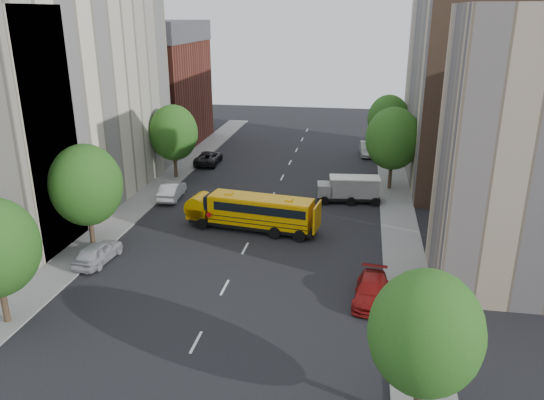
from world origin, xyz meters
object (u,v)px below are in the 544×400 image
(street_tree_5, at_px, (388,119))
(parked_car_2, at_px, (209,158))
(street_tree_3, at_px, (426,333))
(street_tree_4, at_px, (393,139))
(safari_truck, at_px, (349,189))
(parked_car_1, at_px, (172,191))
(street_tree_2, at_px, (173,133))
(parked_car_3, at_px, (371,290))
(parked_car_5, at_px, (367,149))
(street_tree_1, at_px, (86,185))
(school_bus, at_px, (252,211))
(parked_car_0, at_px, (98,252))

(street_tree_5, relative_size, parked_car_2, 1.41)
(street_tree_3, height_order, street_tree_4, street_tree_4)
(street_tree_4, bearing_deg, safari_truck, -130.38)
(safari_truck, xyz_separation_m, parked_car_1, (-16.35, -1.83, -0.50))
(parked_car_1, bearing_deg, street_tree_5, -142.37)
(street_tree_2, relative_size, safari_truck, 1.33)
(parked_car_2, relative_size, parked_car_3, 1.13)
(street_tree_2, relative_size, parked_car_2, 1.45)
(safari_truck, xyz_separation_m, parked_car_5, (1.60, 17.41, -0.48))
(street_tree_1, xyz_separation_m, parked_car_5, (19.80, 30.94, -4.15))
(street_tree_5, relative_size, parked_car_1, 1.60)
(street_tree_3, bearing_deg, street_tree_5, 90.00)
(street_tree_4, bearing_deg, street_tree_3, -90.00)
(street_tree_3, bearing_deg, parked_car_2, 118.03)
(street_tree_1, bearing_deg, street_tree_2, 90.00)
(street_tree_2, height_order, parked_car_2, street_tree_2)
(street_tree_5, bearing_deg, parked_car_2, -163.09)
(street_tree_2, distance_m, street_tree_4, 22.00)
(street_tree_5, bearing_deg, street_tree_3, -90.00)
(parked_car_5, bearing_deg, parked_car_1, -136.85)
(street_tree_3, xyz_separation_m, school_bus, (-11.27, 19.66, -2.84))
(street_tree_4, relative_size, safari_truck, 1.40)
(parked_car_5, bearing_deg, street_tree_3, -91.03)
(street_tree_2, xyz_separation_m, parked_car_0, (1.40, -19.97, -4.07))
(street_tree_3, distance_m, street_tree_5, 44.00)
(street_tree_5, relative_size, parked_car_0, 1.68)
(street_tree_3, xyz_separation_m, parked_car_0, (-20.60, 12.03, -3.69))
(parked_car_5, bearing_deg, parked_car_3, -93.32)
(street_tree_2, distance_m, parked_car_3, 30.12)
(street_tree_3, distance_m, parked_car_0, 24.14)
(school_bus, bearing_deg, parked_car_2, 124.07)
(street_tree_3, bearing_deg, school_bus, 119.82)
(street_tree_3, height_order, parked_car_5, street_tree_3)
(parked_car_1, relative_size, parked_car_3, 1.00)
(street_tree_5, distance_m, parked_car_2, 21.44)
(school_bus, height_order, parked_car_2, school_bus)
(street_tree_3, distance_m, safari_truck, 27.98)
(street_tree_2, xyz_separation_m, parked_car_2, (1.84, 5.87, -4.09))
(street_tree_4, bearing_deg, parked_car_3, -94.89)
(street_tree_5, distance_m, school_bus, 27.00)
(street_tree_3, xyz_separation_m, safari_truck, (-3.80, 27.53, -3.18))
(parked_car_3, bearing_deg, safari_truck, 101.78)
(safari_truck, xyz_separation_m, parked_car_2, (-16.36, 10.34, -0.53))
(street_tree_5, height_order, parked_car_5, street_tree_5)
(safari_truck, relative_size, parked_car_0, 1.30)
(safari_truck, distance_m, parked_car_1, 16.46)
(street_tree_4, bearing_deg, parked_car_2, 163.76)
(street_tree_5, xyz_separation_m, parked_car_1, (-20.15, -18.30, -3.93))
(parked_car_2, xyz_separation_m, parked_car_5, (17.96, 7.07, 0.06))
(school_bus, distance_m, parked_car_3, 13.52)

